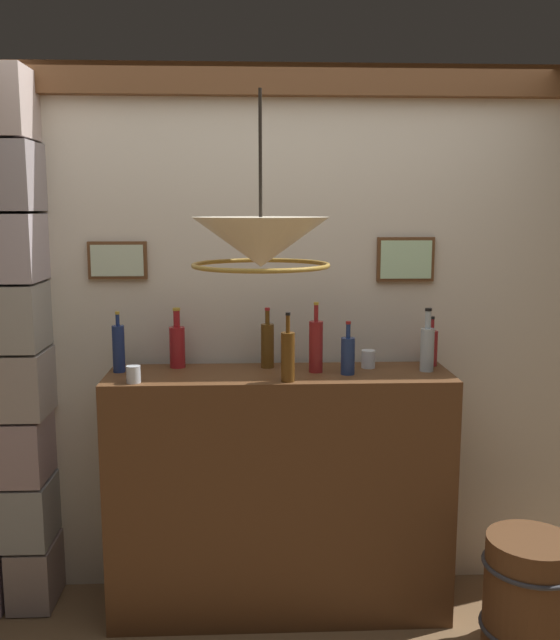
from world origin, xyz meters
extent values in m
cube|color=beige|center=(0.00, 1.10, 1.27)|extent=(3.40, 0.08, 2.53)
cube|color=brown|center=(0.00, 1.04, 2.45)|extent=(3.40, 0.10, 0.14)
cube|color=brown|center=(-0.75, 1.05, 1.64)|extent=(0.27, 0.03, 0.18)
cube|color=beige|center=(-0.75, 1.03, 1.64)|extent=(0.24, 0.01, 0.15)
cube|color=brown|center=(0.61, 1.05, 1.64)|extent=(0.27, 0.03, 0.21)
cube|color=#B3DAAB|center=(0.61, 1.03, 1.64)|extent=(0.24, 0.01, 0.18)
cube|color=gray|center=(-1.17, 0.94, 0.16)|extent=(0.20, 0.35, 0.30)
cube|color=#939797|center=(-1.28, 0.94, 0.47)|extent=(0.41, 0.35, 0.30)
cube|color=#A38D91|center=(-1.28, 0.94, 0.78)|extent=(0.40, 0.35, 0.30)
cube|color=#A79C94|center=(-1.17, 0.94, 1.09)|extent=(0.22, 0.35, 0.30)
cube|color=#A5A299|center=(-1.17, 0.94, 1.40)|extent=(0.20, 0.35, 0.30)
cube|color=#B6A9B0|center=(-1.17, 0.94, 1.71)|extent=(0.21, 0.35, 0.30)
cube|color=#9C9194|center=(-1.17, 0.94, 2.02)|extent=(0.22, 0.35, 0.30)
cube|color=#C0AAA1|center=(-1.17, 0.94, 2.33)|extent=(0.20, 0.35, 0.30)
cube|color=brown|center=(0.00, 0.81, 0.57)|extent=(1.55, 0.41, 1.14)
cylinder|color=navy|center=(-0.72, 0.87, 1.25)|extent=(0.06, 0.06, 0.21)
cylinder|color=navy|center=(-0.72, 0.87, 1.38)|extent=(0.02, 0.02, 0.05)
cylinder|color=#B7932D|center=(-0.72, 0.87, 1.42)|extent=(0.02, 0.02, 0.01)
cylinder|color=maroon|center=(0.72, 0.93, 1.23)|extent=(0.05, 0.05, 0.17)
cylinder|color=maroon|center=(0.72, 0.93, 1.34)|extent=(0.02, 0.02, 0.06)
cylinder|color=black|center=(0.72, 0.93, 1.37)|extent=(0.02, 0.02, 0.01)
cylinder|color=maroon|center=(-0.47, 0.95, 1.24)|extent=(0.07, 0.07, 0.19)
cylinder|color=maroon|center=(-0.47, 0.95, 1.37)|extent=(0.03, 0.03, 0.08)
cylinder|color=#B7932D|center=(-0.47, 0.95, 1.42)|extent=(0.03, 0.03, 0.01)
cylinder|color=brown|center=(0.03, 0.66, 1.25)|extent=(0.06, 0.06, 0.21)
cylinder|color=brown|center=(0.03, 0.66, 1.39)|extent=(0.02, 0.02, 0.07)
cylinder|color=black|center=(0.03, 0.66, 1.44)|extent=(0.02, 0.02, 0.01)
cylinder|color=#AAB8BE|center=(0.67, 0.82, 1.24)|extent=(0.06, 0.06, 0.20)
cylinder|color=#AAB8BE|center=(0.67, 0.82, 1.38)|extent=(0.03, 0.03, 0.08)
cylinder|color=black|center=(0.67, 0.82, 1.43)|extent=(0.03, 0.03, 0.01)
cylinder|color=maroon|center=(0.17, 0.83, 1.26)|extent=(0.06, 0.06, 0.23)
cylinder|color=maroon|center=(0.17, 0.83, 1.41)|extent=(0.02, 0.02, 0.07)
cylinder|color=#B7932D|center=(0.17, 0.83, 1.46)|extent=(0.02, 0.02, 0.01)
cylinder|color=navy|center=(0.30, 0.78, 1.23)|extent=(0.06, 0.06, 0.17)
cylinder|color=navy|center=(0.30, 0.78, 1.34)|extent=(0.02, 0.02, 0.06)
cylinder|color=maroon|center=(0.30, 0.78, 1.38)|extent=(0.02, 0.02, 0.01)
cylinder|color=#5A3A14|center=(-0.05, 0.93, 1.25)|extent=(0.06, 0.06, 0.20)
cylinder|color=#5A3A14|center=(-0.05, 0.93, 1.38)|extent=(0.02, 0.02, 0.06)
cylinder|color=maroon|center=(-0.05, 0.93, 1.42)|extent=(0.02, 0.02, 0.01)
cylinder|color=silver|center=(0.42, 0.90, 1.19)|extent=(0.07, 0.07, 0.08)
cylinder|color=silver|center=(-0.63, 0.66, 1.18)|extent=(0.06, 0.06, 0.07)
cone|color=#EFE5C6|center=(-0.09, 0.17, 1.76)|extent=(0.47, 0.47, 0.17)
cylinder|color=black|center=(-0.09, 0.17, 2.06)|extent=(0.01, 0.01, 0.42)
torus|color=#AD8433|center=(-0.09, 0.17, 1.68)|extent=(0.48, 0.48, 0.02)
cylinder|color=brown|center=(1.04, 0.43, 0.26)|extent=(0.37, 0.37, 0.51)
torus|color=#333338|center=(1.04, 0.43, 0.40)|extent=(0.40, 0.40, 0.02)
torus|color=#333338|center=(1.04, 0.43, 0.11)|extent=(0.40, 0.40, 0.02)
camera|label=1|loc=(-0.14, -2.23, 1.88)|focal=38.96mm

